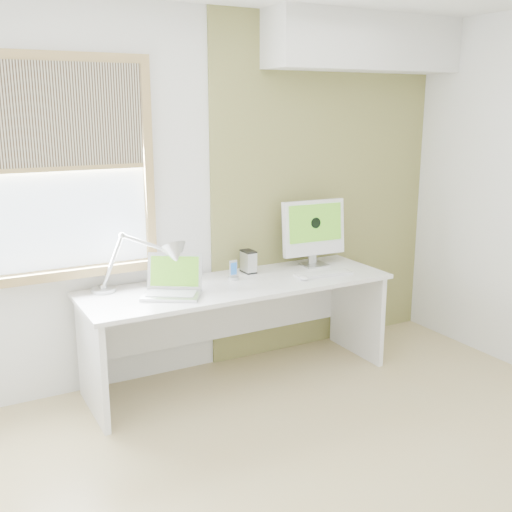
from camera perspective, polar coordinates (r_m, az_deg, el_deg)
room at (r=3.00m, az=9.63°, el=1.36°), size 4.04×3.54×2.64m
accent_wall at (r=4.96m, az=6.39°, el=6.36°), size 2.00×0.02×2.60m
soffit at (r=4.93m, az=9.96°, el=19.01°), size 1.60×0.40×0.42m
window at (r=4.11m, az=-17.07°, el=7.75°), size 1.20×0.14×1.42m
desk at (r=4.40m, az=-2.00°, el=-4.75°), size 2.20×0.70×0.73m
desk_lamp at (r=4.13m, az=-8.74°, el=-0.32°), size 0.66×0.41×0.40m
laptop at (r=4.06m, az=-7.73°, el=-2.67°), size 0.47×0.44×0.26m
phone_dock at (r=4.36m, az=-2.12°, el=-1.70°), size 0.08×0.08×0.14m
external_drive at (r=4.54m, az=-0.71°, el=-0.52°), size 0.08×0.13×0.17m
imac at (r=4.73m, az=5.38°, el=2.51°), size 0.52×0.18×0.51m
keyboard at (r=4.51m, az=6.31°, el=-1.68°), size 0.44×0.17×0.02m
mouse at (r=4.38m, az=4.46°, el=-2.03°), size 0.07×0.11×0.03m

